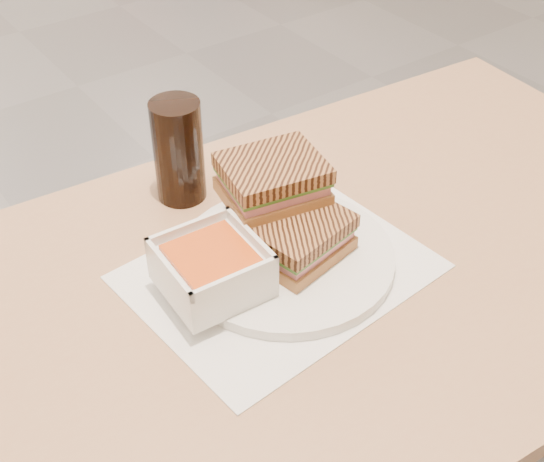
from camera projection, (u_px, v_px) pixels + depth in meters
main_table at (327, 322)px, 1.06m from camera, size 1.25×0.78×0.75m
tray_liner at (279, 272)px, 0.98m from camera, size 0.39×0.32×0.00m
plate at (286, 257)px, 0.99m from camera, size 0.29×0.29×0.02m
soup_bowl at (212, 270)px, 0.91m from camera, size 0.13×0.13×0.06m
panini_lower at (299, 237)px, 0.96m from camera, size 0.14×0.13×0.06m
panini_upper at (273, 180)px, 0.97m from camera, size 0.15×0.13×0.06m
cola_glass at (178, 151)px, 1.06m from camera, size 0.07×0.07×0.16m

